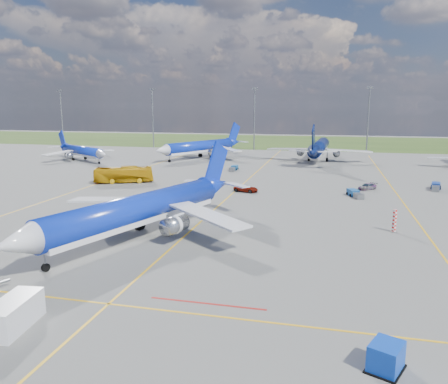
% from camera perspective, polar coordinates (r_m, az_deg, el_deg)
% --- Properties ---
extents(ground, '(400.00, 400.00, 0.00)m').
position_cam_1_polar(ground, '(55.92, -5.09, -5.70)').
color(ground, '#5A5A57').
rests_on(ground, ground).
extents(grass_strip, '(400.00, 80.00, 0.01)m').
position_cam_1_polar(grass_strip, '(202.03, 8.67, 6.51)').
color(grass_strip, '#2D4719').
rests_on(grass_strip, ground).
extents(taxiway_lines, '(60.25, 160.00, 0.02)m').
position_cam_1_polar(taxiway_lines, '(81.82, 1.21, -0.21)').
color(taxiway_lines, gold).
rests_on(taxiway_lines, ground).
extents(floodlight_masts, '(202.20, 0.50, 22.70)m').
position_cam_1_polar(floodlight_masts, '(160.84, 11.13, 9.73)').
color(floodlight_masts, slate).
rests_on(floodlight_masts, ground).
extents(warning_post, '(0.50, 0.50, 3.00)m').
position_cam_1_polar(warning_post, '(61.08, 21.37, -3.52)').
color(warning_post, red).
rests_on(warning_post, ground).
extents(bg_jet_nw, '(39.45, 37.28, 8.24)m').
position_cam_1_polar(bg_jet_nw, '(137.94, -18.00, 3.94)').
color(bg_jet_nw, '#0C27AB').
rests_on(bg_jet_nw, ground).
extents(bg_jet_nnw, '(44.52, 48.81, 10.36)m').
position_cam_1_polar(bg_jet_nnw, '(137.19, -3.11, 4.43)').
color(bg_jet_nnw, '#0C27AB').
rests_on(bg_jet_nnw, ground).
extents(bg_jet_n, '(35.03, 44.48, 11.13)m').
position_cam_1_polar(bg_jet_n, '(135.33, 12.26, 4.10)').
color(bg_jet_n, '#07123F').
rests_on(bg_jet_n, ground).
extents(main_airliner, '(42.11, 48.07, 10.55)m').
position_cam_1_polar(main_airliner, '(55.85, -10.93, -5.89)').
color(main_airliner, '#0C27AB').
rests_on(main_airliner, ground).
extents(uld_container, '(2.52, 2.75, 1.77)m').
position_cam_1_polar(uld_container, '(30.75, 20.40, -19.53)').
color(uld_container, '#0D3CB7').
rests_on(uld_container, ground).
extents(service_van, '(2.76, 5.22, 2.20)m').
position_cam_1_polar(service_van, '(37.00, -25.77, -14.13)').
color(service_van, silver).
rests_on(service_van, ground).
extents(apron_bus, '(12.56, 7.79, 3.47)m').
position_cam_1_polar(apron_bus, '(95.65, -12.97, 2.23)').
color(apron_bus, '#C68F0B').
rests_on(apron_bus, ground).
extents(service_car_a, '(1.57, 3.61, 1.21)m').
position_cam_1_polar(service_car_a, '(97.64, -15.51, 1.61)').
color(service_car_a, '#999999').
rests_on(service_car_a, ground).
extents(service_car_b, '(5.05, 3.22, 1.30)m').
position_cam_1_polar(service_car_b, '(83.41, 2.89, 0.45)').
color(service_car_b, '#999999').
rests_on(service_car_b, ground).
extents(service_car_c, '(4.19, 4.34, 1.25)m').
position_cam_1_polar(service_car_c, '(89.99, 18.20, 0.68)').
color(service_car_c, '#999999').
rests_on(service_car_c, ground).
extents(baggage_tug_w, '(2.92, 5.32, 1.16)m').
position_cam_1_polar(baggage_tug_w, '(82.40, 16.72, -0.23)').
color(baggage_tug_w, '#174D8F').
rests_on(baggage_tug_w, ground).
extents(baggage_tug_c, '(1.46, 5.05, 1.13)m').
position_cam_1_polar(baggage_tug_c, '(111.24, 1.27, 3.12)').
color(baggage_tug_c, '#165289').
rests_on(baggage_tug_c, ground).
extents(baggage_tug_e, '(2.62, 5.64, 1.22)m').
position_cam_1_polar(baggage_tug_e, '(95.24, 25.93, 0.63)').
color(baggage_tug_e, navy).
rests_on(baggage_tug_e, ground).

